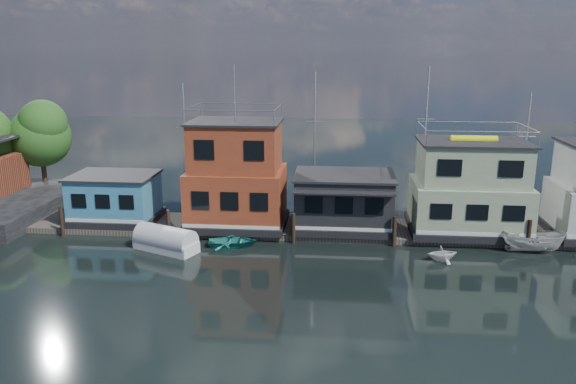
# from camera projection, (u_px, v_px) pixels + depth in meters

# --- Properties ---
(ground) EXTENTS (160.00, 160.00, 0.00)m
(ground) POSITION_uv_depth(u_px,v_px,m) (352.00, 303.00, 30.45)
(ground) COLOR black
(ground) RESTS_ON ground
(dock) EXTENTS (48.00, 5.00, 0.40)m
(dock) POSITION_uv_depth(u_px,v_px,m) (350.00, 230.00, 41.96)
(dock) COLOR #595147
(dock) RESTS_ON ground
(houseboat_blue) EXTENTS (6.40, 4.90, 3.66)m
(houseboat_blue) POSITION_uv_depth(u_px,v_px,m) (115.00, 198.00, 43.09)
(houseboat_blue) COLOR black
(houseboat_blue) RESTS_ON dock
(houseboat_red) EXTENTS (7.40, 5.90, 11.86)m
(houseboat_red) POSITION_uv_depth(u_px,v_px,m) (236.00, 176.00, 41.75)
(houseboat_red) COLOR black
(houseboat_red) RESTS_ON dock
(houseboat_dark) EXTENTS (7.40, 6.10, 4.06)m
(houseboat_dark) POSITION_uv_depth(u_px,v_px,m) (344.00, 201.00, 41.43)
(houseboat_dark) COLOR black
(houseboat_dark) RESTS_ON dock
(houseboat_green) EXTENTS (8.40, 5.90, 7.03)m
(houseboat_green) POSITION_uv_depth(u_px,v_px,m) (470.00, 189.00, 40.34)
(houseboat_green) COLOR black
(houseboat_green) RESTS_ON dock
(pilings) EXTENTS (42.28, 0.28, 2.20)m
(pilings) POSITION_uv_depth(u_px,v_px,m) (346.00, 230.00, 39.07)
(pilings) COLOR #2D2116
(pilings) RESTS_ON ground
(background_masts) EXTENTS (36.40, 0.16, 12.00)m
(background_masts) POSITION_uv_depth(u_px,v_px,m) (409.00, 146.00, 45.96)
(background_masts) COLOR silver
(background_masts) RESTS_ON ground
(dinghy_white) EXTENTS (2.39, 2.19, 1.07)m
(dinghy_white) POSITION_uv_depth(u_px,v_px,m) (442.00, 253.00, 36.29)
(dinghy_white) COLOR white
(dinghy_white) RESTS_ON ground
(dinghy_teal) EXTENTS (3.69, 2.88, 0.70)m
(dinghy_teal) POSITION_uv_depth(u_px,v_px,m) (233.00, 242.00, 38.95)
(dinghy_teal) COLOR teal
(dinghy_teal) RESTS_ON ground
(motorboat) EXTENTS (4.23, 1.95, 1.58)m
(motorboat) POSITION_uv_depth(u_px,v_px,m) (533.00, 241.00, 37.74)
(motorboat) COLOR silver
(motorboat) RESTS_ON ground
(tarp_runabout) EXTENTS (4.81, 3.38, 1.82)m
(tarp_runabout) POSITION_uv_depth(u_px,v_px,m) (166.00, 241.00, 38.12)
(tarp_runabout) COLOR silver
(tarp_runabout) RESTS_ON ground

